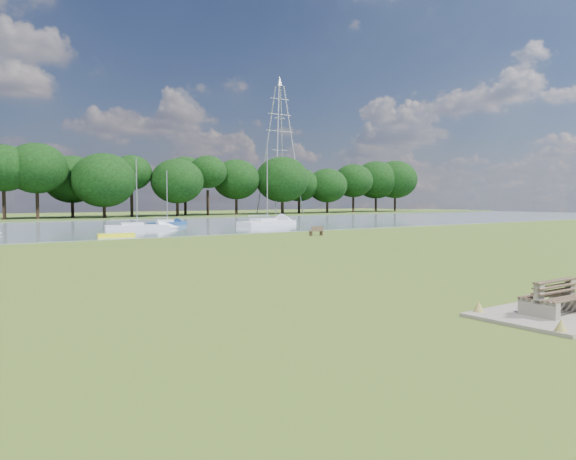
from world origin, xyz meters
TOP-DOWN VIEW (x-y plane):
  - ground at (0.00, 0.00)m, footprint 220.00×220.00m
  - river at (0.00, 42.00)m, footprint 220.00×40.00m
  - far_bank at (0.00, 72.00)m, footprint 220.00×20.00m
  - concrete_pad at (0.00, -14.00)m, footprint 4.20×3.20m
  - bench_pair at (-0.00, -14.00)m, footprint 1.92×1.15m
  - riverbank_bench at (15.85, 16.24)m, footprint 1.36×0.42m
  - kayak at (0.76, 24.32)m, footprint 3.08×1.11m
  - pylon at (49.77, 70.00)m, footprint 6.65×4.66m
  - tree_line at (8.34, 68.00)m, footprint 159.39×9.50m
  - sailboat_2 at (22.07, 33.40)m, footprint 8.67×4.54m
  - sailboat_4 at (12.15, 39.78)m, footprint 5.30×3.22m
  - sailboat_5 at (6.39, 34.45)m, footprint 6.71×3.29m

SIDE VIEW (x-z plane):
  - ground at x=0.00m, z-range 0.00..0.00m
  - river at x=0.00m, z-range -0.05..0.05m
  - far_bank at x=0.00m, z-range -0.20..0.20m
  - concrete_pad at x=0.00m, z-range 0.00..0.10m
  - kayak at x=0.76m, z-range 0.05..0.35m
  - riverbank_bench at x=15.85m, z-range 0.00..0.84m
  - sailboat_4 at x=12.15m, z-range -2.80..3.74m
  - sailboat_5 at x=6.39m, z-range -3.26..4.20m
  - bench_pair at x=0.00m, z-range 0.01..1.03m
  - sailboat_2 at x=22.07m, z-range -4.23..5.33m
  - tree_line at x=8.34m, z-range 1.06..12.56m
  - pylon at x=49.77m, z-range 3.69..30.91m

